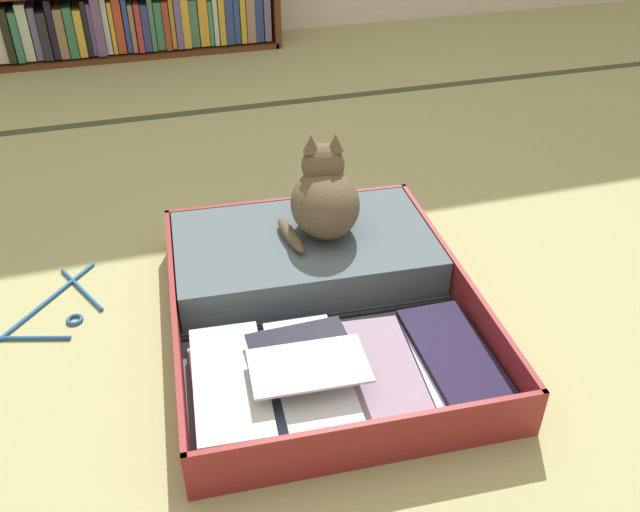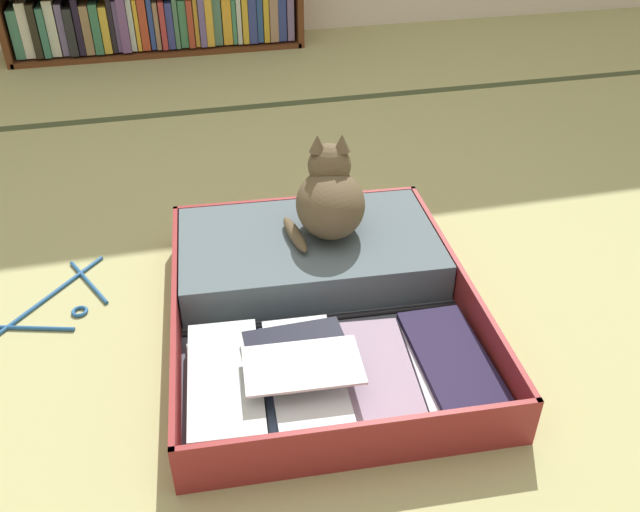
# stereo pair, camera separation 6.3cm
# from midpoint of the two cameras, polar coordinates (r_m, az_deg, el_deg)

# --- Properties ---
(ground_plane) EXTENTS (10.00, 10.00, 0.00)m
(ground_plane) POSITION_cam_midpoint_polar(r_m,az_deg,el_deg) (1.64, -3.13, -5.40)
(ground_plane) COLOR tan
(tatami_border) EXTENTS (4.80, 0.05, 0.00)m
(tatami_border) POSITION_cam_midpoint_polar(r_m,az_deg,el_deg) (2.81, -8.49, 12.28)
(tatami_border) COLOR #3E482A
(tatami_border) RESTS_ON ground_plane
(open_suitcase) EXTENTS (0.75, 0.90, 0.12)m
(open_suitcase) POSITION_cam_midpoint_polar(r_m,az_deg,el_deg) (1.64, 0.61, -2.95)
(open_suitcase) COLOR maroon
(open_suitcase) RESTS_ON ground_plane
(black_cat) EXTENTS (0.23, 0.25, 0.25)m
(black_cat) POSITION_cam_midpoint_polar(r_m,az_deg,el_deg) (1.70, 1.87, 5.02)
(black_cat) COLOR brown
(black_cat) RESTS_ON open_suitcase
(clothes_hanger) EXTENTS (0.30, 0.32, 0.01)m
(clothes_hanger) POSITION_cam_midpoint_polar(r_m,az_deg,el_deg) (1.79, -20.71, -3.80)
(clothes_hanger) COLOR #245791
(clothes_hanger) RESTS_ON ground_plane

